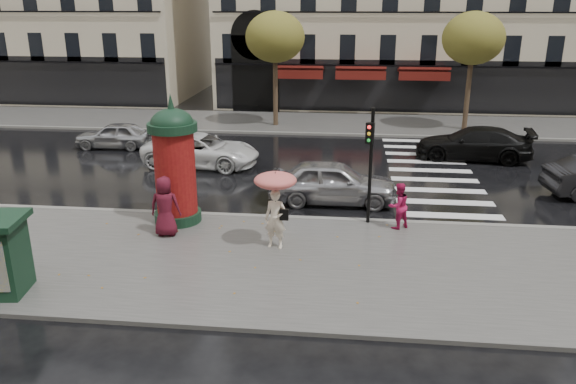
# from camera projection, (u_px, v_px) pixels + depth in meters

# --- Properties ---
(ground) EXTENTS (160.00, 160.00, 0.00)m
(ground) POSITION_uv_depth(u_px,v_px,m) (265.00, 257.00, 16.47)
(ground) COLOR black
(ground) RESTS_ON ground
(near_sidewalk) EXTENTS (90.00, 7.00, 0.12)m
(near_sidewalk) POSITION_uv_depth(u_px,v_px,m) (262.00, 263.00, 15.98)
(near_sidewalk) COLOR #474744
(near_sidewalk) RESTS_ON ground
(far_sidewalk) EXTENTS (90.00, 6.00, 0.12)m
(far_sidewalk) POSITION_uv_depth(u_px,v_px,m) (310.00, 123.00, 34.33)
(far_sidewalk) COLOR #474744
(far_sidewalk) RESTS_ON ground
(near_kerb) EXTENTS (90.00, 0.25, 0.14)m
(near_kerb) POSITION_uv_depth(u_px,v_px,m) (278.00, 218.00, 19.27)
(near_kerb) COLOR slate
(near_kerb) RESTS_ON ground
(far_kerb) EXTENTS (90.00, 0.25, 0.14)m
(far_kerb) POSITION_uv_depth(u_px,v_px,m) (306.00, 134.00, 31.51)
(far_kerb) COLOR slate
(far_kerb) RESTS_ON ground
(zebra_crossing) EXTENTS (3.60, 11.75, 0.01)m
(zebra_crossing) POSITION_uv_depth(u_px,v_px,m) (430.00, 170.00, 24.89)
(zebra_crossing) COLOR silver
(zebra_crossing) RESTS_ON ground
(tree_far_left) EXTENTS (3.40, 3.40, 6.64)m
(tree_far_left) POSITION_uv_depth(u_px,v_px,m) (275.00, 37.00, 31.95)
(tree_far_left) COLOR #38281C
(tree_far_left) RESTS_ON ground
(tree_far_right) EXTENTS (3.40, 3.40, 6.64)m
(tree_far_right) POSITION_uv_depth(u_px,v_px,m) (473.00, 39.00, 30.83)
(tree_far_right) COLOR #38281C
(tree_far_right) RESTS_ON ground
(woman_umbrella) EXTENTS (1.25, 1.25, 2.39)m
(woman_umbrella) POSITION_uv_depth(u_px,v_px,m) (275.00, 197.00, 16.35)
(woman_umbrella) COLOR #F2DFC7
(woman_umbrella) RESTS_ON near_sidewalk
(woman_red) EXTENTS (0.94, 0.89, 1.52)m
(woman_red) POSITION_uv_depth(u_px,v_px,m) (398.00, 206.00, 18.04)
(woman_red) COLOR #BB174E
(woman_red) RESTS_ON near_sidewalk
(man_burgundy) EXTENTS (0.98, 0.68, 1.92)m
(man_burgundy) POSITION_uv_depth(u_px,v_px,m) (165.00, 206.00, 17.43)
(man_burgundy) COLOR #51101E
(man_burgundy) RESTS_ON near_sidewalk
(morris_column) EXTENTS (1.59, 1.59, 4.28)m
(morris_column) POSITION_uv_depth(u_px,v_px,m) (175.00, 162.00, 18.23)
(morris_column) COLOR black
(morris_column) RESTS_ON near_sidewalk
(traffic_light) EXTENTS (0.29, 0.38, 3.84)m
(traffic_light) POSITION_uv_depth(u_px,v_px,m) (370.00, 155.00, 17.94)
(traffic_light) COLOR black
(traffic_light) RESTS_ON near_sidewalk
(car_silver) EXTENTS (4.70, 1.91, 1.60)m
(car_silver) POSITION_uv_depth(u_px,v_px,m) (333.00, 182.00, 20.70)
(car_silver) COLOR #A0A0A5
(car_silver) RESTS_ON ground
(car_white) EXTENTS (5.44, 2.91, 1.45)m
(car_white) POSITION_uv_depth(u_px,v_px,m) (201.00, 150.00, 25.38)
(car_white) COLOR white
(car_white) RESTS_ON ground
(car_black) EXTENTS (5.50, 2.79, 1.53)m
(car_black) POSITION_uv_depth(u_px,v_px,m) (473.00, 143.00, 26.44)
(car_black) COLOR black
(car_black) RESTS_ON ground
(car_far_silver) EXTENTS (3.95, 1.73, 1.32)m
(car_far_silver) POSITION_uv_depth(u_px,v_px,m) (114.00, 135.00, 28.53)
(car_far_silver) COLOR #A0A1A5
(car_far_silver) RESTS_ON ground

